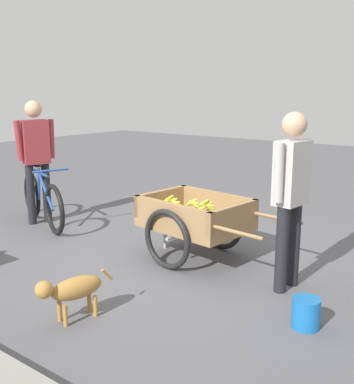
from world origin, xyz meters
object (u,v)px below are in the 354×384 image
at_px(fruit_cart, 196,220).
at_px(plastic_bucket, 306,313).
at_px(cyclist_person, 36,150).
at_px(dog, 72,289).
at_px(vendor_person, 291,186).
at_px(bicycle, 42,200).

distance_m(fruit_cart, plastic_bucket, 1.75).
distance_m(fruit_cart, cyclist_person, 2.62).
bearing_deg(plastic_bucket, dog, 33.24).
bearing_deg(vendor_person, fruit_cart, -7.22).
relative_size(vendor_person, bicycle, 1.04).
xyz_separation_m(vendor_person, dog, (1.12, 1.62, -0.72)).
xyz_separation_m(bicycle, dog, (-2.42, 1.57, -0.08)).
distance_m(fruit_cart, bicycle, 2.42).
height_order(fruit_cart, vendor_person, vendor_person).
bearing_deg(bicycle, cyclist_person, -20.28).
height_order(bicycle, plastic_bucket, bicycle).
height_order(vendor_person, dog, vendor_person).
bearing_deg(bicycle, dog, 147.10).
height_order(cyclist_person, plastic_bucket, cyclist_person).
bearing_deg(fruit_cart, plastic_bucket, 154.42).
distance_m(fruit_cart, dog, 1.77).
bearing_deg(dog, bicycle, -32.90).
relative_size(bicycle, plastic_bucket, 6.56).
xyz_separation_m(fruit_cart, vendor_person, (-1.13, 0.14, 0.55)).
bearing_deg(vendor_person, dog, 55.29).
relative_size(bicycle, dog, 2.40).
xyz_separation_m(bicycle, plastic_bucket, (-3.97, 0.55, -0.23)).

